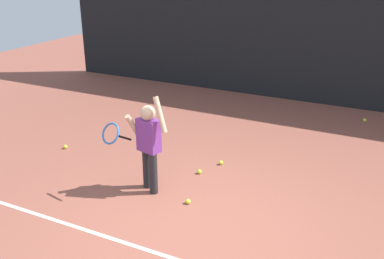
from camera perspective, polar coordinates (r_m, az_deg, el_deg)
name	(u,v)px	position (r m, az deg, el deg)	size (l,w,h in m)	color
ground_plane	(195,229)	(5.22, 0.34, -12.87)	(20.00, 20.00, 0.00)	brown
court_line_baseline	(171,258)	(4.81, -2.77, -16.33)	(9.00, 0.05, 0.00)	white
back_fence_windscreen	(310,17)	(9.49, 15.10, 13.92)	(11.75, 0.08, 3.56)	black
fence_post_0	(87,1)	(12.05, -13.55, 15.97)	(0.09, 0.09, 3.71)	slate
fence_post_1	(186,6)	(10.48, -0.82, 15.74)	(0.09, 0.09, 3.71)	slate
fence_post_2	(311,13)	(9.54, 15.22, 14.40)	(0.09, 0.09, 3.71)	slate
tennis_player	(147,141)	(5.70, -5.85, -1.46)	(0.81, 0.57, 1.35)	#232326
tennis_ball_1	(188,202)	(5.67, -0.53, -9.36)	(0.07, 0.07, 0.07)	#CCE033
tennis_ball_2	(199,172)	(6.39, 0.97, -5.51)	(0.07, 0.07, 0.07)	#CCE033
tennis_ball_3	(65,147)	(7.48, -16.16, -2.17)	(0.07, 0.07, 0.07)	#CCE033
tennis_ball_5	(221,163)	(6.67, 3.79, -4.33)	(0.07, 0.07, 0.07)	#CCE033
tennis_ball_6	(365,120)	(8.96, 21.57, 1.13)	(0.07, 0.07, 0.07)	#CCE033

